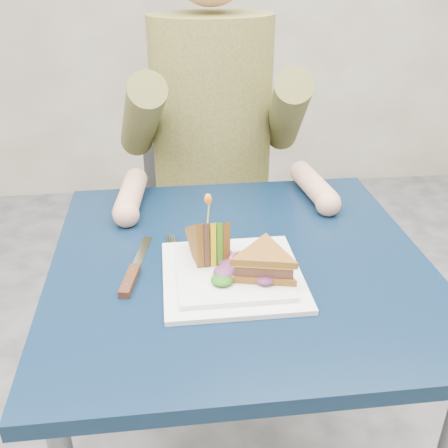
{
  "coord_description": "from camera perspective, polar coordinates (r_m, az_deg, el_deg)",
  "views": [
    {
      "loc": [
        -0.14,
        -0.88,
        1.29
      ],
      "look_at": [
        -0.03,
        -0.02,
        0.82
      ],
      "focal_mm": 42.0,
      "sensor_mm": 36.0,
      "label": 1
    }
  ],
  "objects": [
    {
      "name": "diner",
      "position": [
        1.49,
        -1.29,
        13.57
      ],
      "size": [
        0.54,
        0.59,
        0.74
      ],
      "color": "brown",
      "rests_on": "chair"
    },
    {
      "name": "sandwich_flat",
      "position": [
        0.96,
        4.4,
        -4.25
      ],
      "size": [
        0.17,
        0.17,
        0.05
      ],
      "color": "brown",
      "rests_on": "plate"
    },
    {
      "name": "sandwich_upright",
      "position": [
        1.0,
        -1.66,
        -2.05
      ],
      "size": [
        0.09,
        0.14,
        0.14
      ],
      "color": "brown",
      "rests_on": "plate"
    },
    {
      "name": "chair",
      "position": [
        1.72,
        -1.53,
        2.38
      ],
      "size": [
        0.42,
        0.4,
        0.93
      ],
      "color": "#47474C",
      "rests_on": "ground"
    },
    {
      "name": "table",
      "position": [
        1.1,
        1.7,
        -7.34
      ],
      "size": [
        0.75,
        0.75,
        0.73
      ],
      "color": "black",
      "rests_on": "ground"
    },
    {
      "name": "toothpick_frill",
      "position": [
        0.96,
        -1.74,
        2.71
      ],
      "size": [
        0.01,
        0.01,
        0.02
      ],
      "primitive_type": "ellipsoid",
      "color": "orange",
      "rests_on": "sandwich_upright"
    },
    {
      "name": "lettuce_spill",
      "position": [
        0.99,
        1.14,
        -4.11
      ],
      "size": [
        0.15,
        0.13,
        0.02
      ],
      "primitive_type": null,
      "color": "#337A14",
      "rests_on": "plate"
    },
    {
      "name": "knife",
      "position": [
        1.01,
        -9.96,
        -5.48
      ],
      "size": [
        0.06,
        0.22,
        0.02
      ],
      "color": "silver",
      "rests_on": "table"
    },
    {
      "name": "onion_ring",
      "position": [
        0.98,
        1.76,
        -3.98
      ],
      "size": [
        0.04,
        0.04,
        0.02
      ],
      "primitive_type": "torus",
      "rotation": [
        0.44,
        0.0,
        0.0
      ],
      "color": "#9E4C7A",
      "rests_on": "plate"
    },
    {
      "name": "toothpick",
      "position": [
        0.97,
        -1.72,
        1.22
      ],
      "size": [
        0.01,
        0.01,
        0.06
      ],
      "primitive_type": "cylinder",
      "rotation": [
        0.14,
        0.07,
        0.0
      ],
      "color": "tan",
      "rests_on": "sandwich_upright"
    },
    {
      "name": "fork",
      "position": [
        1.06,
        -5.6,
        -3.7
      ],
      "size": [
        0.02,
        0.18,
        0.01
      ],
      "color": "silver",
      "rests_on": "table"
    },
    {
      "name": "plate",
      "position": [
        0.99,
        0.92,
        -5.46
      ],
      "size": [
        0.26,
        0.26,
        0.02
      ],
      "color": "white",
      "rests_on": "table"
    }
  ]
}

